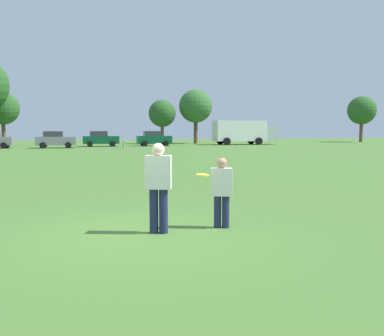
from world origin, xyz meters
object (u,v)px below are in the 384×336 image
(frisbee, at_px, (203,175))
(parked_car_near_right, at_px, (100,139))
(player_defender, at_px, (222,189))
(box_truck, at_px, (244,131))
(parked_car_far_right, at_px, (154,138))
(parked_car_mid_right, at_px, (55,140))
(bystander_field_marshal, at_px, (124,141))
(player_thrower, at_px, (158,183))

(frisbee, xyz_separation_m, parked_car_near_right, (1.41, 43.65, -0.19))
(player_defender, distance_m, frisbee, 0.51)
(box_truck, bearing_deg, parked_car_far_right, -174.95)
(parked_car_mid_right, xyz_separation_m, bystander_field_marshal, (6.74, -5.10, -0.05))
(player_thrower, bearing_deg, parked_car_near_right, 86.92)
(frisbee, relative_size, parked_car_far_right, 0.06)
(frisbee, distance_m, box_truck, 49.00)
(box_truck, relative_size, bystander_field_marshal, 5.52)
(parked_car_mid_right, xyz_separation_m, parked_car_far_right, (11.45, 2.66, 0.00))
(parked_car_far_right, bearing_deg, parked_car_near_right, 178.70)
(parked_car_near_right, bearing_deg, frisbee, -91.85)
(frisbee, bearing_deg, parked_car_mid_right, 95.08)
(player_defender, relative_size, bystander_field_marshal, 0.94)
(frisbee, height_order, bystander_field_marshal, bystander_field_marshal)
(box_truck, bearing_deg, frisbee, -114.44)
(frisbee, bearing_deg, player_thrower, -172.95)
(frisbee, xyz_separation_m, bystander_field_marshal, (3.11, 35.74, -0.23))
(parked_car_near_right, xyz_separation_m, parked_car_far_right, (6.41, -0.15, 0.00))
(player_defender, relative_size, box_truck, 0.17)
(parked_car_near_right, distance_m, bystander_field_marshal, 8.09)
(player_thrower, height_order, parked_car_far_right, parked_car_far_right)
(parked_car_far_right, relative_size, bystander_field_marshal, 2.74)
(bystander_field_marshal, bearing_deg, parked_car_near_right, 102.11)
(parked_car_near_right, distance_m, box_truck, 18.90)
(player_defender, height_order, parked_car_far_right, parked_car_far_right)
(parked_car_near_right, relative_size, parked_car_far_right, 1.00)
(bystander_field_marshal, bearing_deg, frisbee, -94.97)
(frisbee, distance_m, parked_car_near_right, 43.67)
(parked_car_mid_right, height_order, parked_car_far_right, same)
(parked_car_far_right, bearing_deg, bystander_field_marshal, -121.23)
(player_thrower, xyz_separation_m, parked_car_mid_right, (-2.69, 40.96, -0.07))
(player_thrower, distance_m, parked_car_mid_right, 41.05)
(parked_car_mid_right, bearing_deg, parked_car_near_right, 29.11)
(player_defender, xyz_separation_m, parked_car_near_right, (1.01, 43.68, 0.11))
(bystander_field_marshal, bearing_deg, player_defender, -94.32)
(parked_car_near_right, bearing_deg, parked_car_mid_right, -150.89)
(frisbee, relative_size, parked_car_mid_right, 0.06)
(parked_car_far_right, height_order, bystander_field_marshal, parked_car_far_right)
(bystander_field_marshal, bearing_deg, box_truck, 27.32)
(parked_car_far_right, xyz_separation_m, bystander_field_marshal, (-4.71, -7.77, -0.05))
(player_defender, bearing_deg, frisbee, 176.39)
(bystander_field_marshal, bearing_deg, player_thrower, -96.45)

